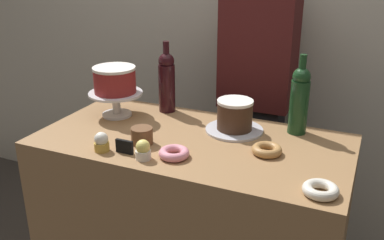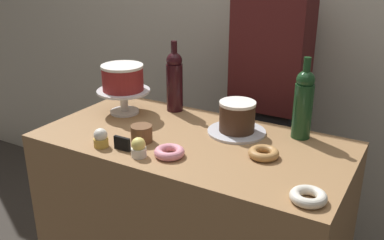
{
  "view_description": "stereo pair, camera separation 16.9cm",
  "coord_description": "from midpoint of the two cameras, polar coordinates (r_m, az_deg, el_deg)",
  "views": [
    {
      "loc": [
        0.64,
        -1.44,
        1.6
      ],
      "look_at": [
        0.0,
        0.0,
        0.98
      ],
      "focal_mm": 40.55,
      "sensor_mm": 36.0,
      "label": 1
    },
    {
      "loc": [
        0.79,
        -1.36,
        1.6
      ],
      "look_at": [
        0.0,
        0.0,
        0.98
      ],
      "focal_mm": 40.55,
      "sensor_mm": 36.0,
      "label": 2
    }
  ],
  "objects": [
    {
      "name": "display_counter",
      "position": [
        1.95,
        2.57,
        -14.71
      ],
      "size": [
        1.23,
        0.63,
        0.9
      ],
      "color": "#997047",
      "rests_on": "ground_plane"
    },
    {
      "name": "barista_figure",
      "position": [
        2.26,
        12.05,
        1.38
      ],
      "size": [
        0.36,
        0.22,
        1.6
      ],
      "color": "black",
      "rests_on": "ground_plane"
    },
    {
      "name": "cupcake_vanilla",
      "position": [
        1.66,
        -9.08,
        -2.44
      ],
      "size": [
        0.06,
        0.06,
        0.07
      ],
      "color": "gold",
      "rests_on": "display_counter"
    },
    {
      "name": "back_wall",
      "position": [
        2.42,
        13.02,
        13.85
      ],
      "size": [
        6.0,
        0.05,
        2.6
      ],
      "color": "#BCB7A8",
      "rests_on": "ground_plane"
    },
    {
      "name": "cookie_stack",
      "position": [
        1.69,
        -3.82,
        -1.86
      ],
      "size": [
        0.08,
        0.08,
        0.07
      ],
      "color": "brown",
      "rests_on": "display_counter"
    },
    {
      "name": "cupcake_lemon",
      "position": [
        1.56,
        -3.98,
        -3.73
      ],
      "size": [
        0.06,
        0.06,
        0.07
      ],
      "color": "white",
      "rests_on": "display_counter"
    },
    {
      "name": "chocolate_round_cake",
      "position": [
        1.77,
        8.69,
        0.44
      ],
      "size": [
        0.15,
        0.15,
        0.12
      ],
      "color": "#3D2619",
      "rests_on": "silver_serving_platter"
    },
    {
      "name": "white_layer_cake",
      "position": [
        1.95,
        -6.67,
        5.54
      ],
      "size": [
        0.19,
        0.19,
        0.12
      ],
      "color": "maroon",
      "rests_on": "cake_stand_pedestal"
    },
    {
      "name": "donut_pink",
      "position": [
        1.57,
        0.08,
        -4.33
      ],
      "size": [
        0.11,
        0.11,
        0.03
      ],
      "color": "pink",
      "rests_on": "display_counter"
    },
    {
      "name": "wine_bottle_green",
      "position": [
        1.76,
        17.13,
        2.11
      ],
      "size": [
        0.08,
        0.08,
        0.33
      ],
      "color": "#193D1E",
      "rests_on": "display_counter"
    },
    {
      "name": "donut_maple",
      "position": [
        1.6,
        12.42,
        -4.35
      ],
      "size": [
        0.11,
        0.11,
        0.03
      ],
      "color": "#B27F47",
      "rests_on": "display_counter"
    },
    {
      "name": "silver_serving_platter",
      "position": [
        1.79,
        8.58,
        -1.57
      ],
      "size": [
        0.24,
        0.24,
        0.01
      ],
      "color": "silver",
      "rests_on": "display_counter"
    },
    {
      "name": "donut_sugar",
      "position": [
        1.37,
        18.55,
        -9.64
      ],
      "size": [
        0.11,
        0.11,
        0.03
      ],
      "color": "silver",
      "rests_on": "display_counter"
    },
    {
      "name": "cake_stand_pedestal",
      "position": [
        1.98,
        -6.55,
        2.97
      ],
      "size": [
        0.24,
        0.24,
        0.11
      ],
      "color": "silver",
      "rests_on": "display_counter"
    },
    {
      "name": "wine_bottle_dark_red",
      "position": [
        1.98,
        0.13,
        5.2
      ],
      "size": [
        0.08,
        0.08,
        0.33
      ],
      "color": "black",
      "rests_on": "display_counter"
    },
    {
      "name": "price_sign_chalkboard",
      "position": [
        1.62,
        -6.25,
        -3.17
      ],
      "size": [
        0.07,
        0.01,
        0.05
      ],
      "color": "black",
      "rests_on": "display_counter"
    }
  ]
}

